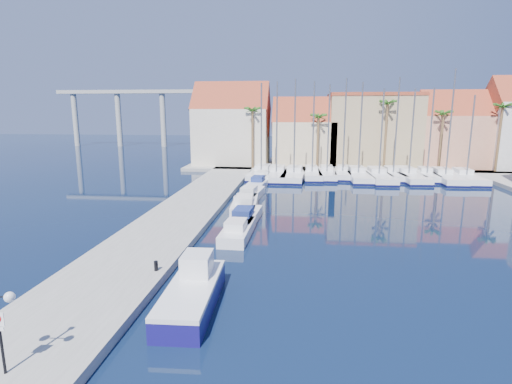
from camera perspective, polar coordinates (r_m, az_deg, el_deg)
ground at (r=21.76m, az=2.42°, el=-13.75°), size 260.00×260.00×0.00m
quay_west at (r=35.83m, az=-10.63°, el=-3.26°), size 6.00×77.00×0.50m
shore_north at (r=68.79m, az=13.49°, el=3.70°), size 54.00×16.00×0.50m
bollard at (r=23.35m, az=-14.09°, el=-10.20°), size 0.22×0.22×0.56m
fishing_boat at (r=20.02m, az=-9.03°, el=-13.85°), size 2.36×6.56×2.28m
motorboat_west_0 at (r=29.99m, az=-2.66°, el=-5.49°), size 2.09×6.06×1.40m
motorboat_west_1 at (r=33.63m, az=-1.66°, el=-3.58°), size 2.45×6.52×1.40m
motorboat_west_2 at (r=38.39m, az=-1.59°, el=-1.67°), size 2.63×7.10×1.40m
motorboat_west_3 at (r=42.80m, az=-0.84°, el=-0.28°), size 2.68×6.53×1.40m
motorboat_west_4 at (r=49.52m, az=0.40°, el=1.35°), size 2.52×6.30×1.40m
motorboat_west_5 at (r=53.87m, az=1.01°, el=2.19°), size 2.15×6.58×1.40m
motorboat_west_6 at (r=58.82m, az=1.17°, el=2.98°), size 2.96×7.57×1.40m
sailboat_0 at (r=56.82m, az=0.85°, el=2.75°), size 3.52×10.84×12.94m
sailboat_1 at (r=55.82m, az=2.97°, el=2.57°), size 3.18×11.25×13.04m
sailboat_2 at (r=55.64m, az=5.48°, el=2.51°), size 3.70×11.20×13.37m
sailboat_3 at (r=56.48m, az=7.97°, el=2.62°), size 2.79×9.13×13.13m
sailboat_4 at (r=56.98m, az=10.07°, el=2.62°), size 2.56×9.16×12.72m
sailboat_5 at (r=57.64m, az=12.26°, el=2.68°), size 2.83×8.36×13.56m
sailboat_6 at (r=56.78m, az=14.29°, el=2.38°), size 3.17×10.92×12.96m
sailboat_7 at (r=56.74m, az=17.00°, el=2.22°), size 3.31×11.15×12.09m
sailboat_8 at (r=58.38m, az=18.89°, el=2.42°), size 2.47×8.49×13.61m
sailboat_9 at (r=58.40m, az=20.78°, el=2.22°), size 3.72×11.45×12.08m
sailboat_10 at (r=59.50m, az=23.12°, el=2.25°), size 2.64×8.43×12.21m
sailboat_11 at (r=59.21m, az=25.25°, el=2.02°), size 2.95×10.70×14.49m
sailboat_12 at (r=60.09m, az=27.64°, el=1.90°), size 2.77×10.12×11.23m
building_0 at (r=67.62m, az=-3.42°, el=9.21°), size 12.30×9.00×13.50m
building_1 at (r=66.75m, az=6.91°, el=8.06°), size 10.30×8.00×11.00m
building_2 at (r=68.71m, az=16.24°, el=8.59°), size 14.20×10.20×11.50m
building_3 at (r=70.82m, az=26.04°, el=7.64°), size 10.30×8.00×12.00m
palm_0 at (r=62.05m, az=-0.51°, el=11.38°), size 2.60×2.60×10.15m
palm_1 at (r=61.70m, az=8.91°, el=10.36°), size 2.60×2.60×9.15m
palm_2 at (r=62.94m, az=18.29°, el=11.67°), size 2.60×2.60×11.15m
palm_3 at (r=65.04m, az=25.22°, el=9.89°), size 2.60×2.60×9.65m
palm_4 at (r=68.01m, az=31.77°, el=10.09°), size 2.60×2.60×10.65m
viaduct at (r=109.33m, az=-15.77°, el=11.66°), size 48.00×2.20×14.45m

